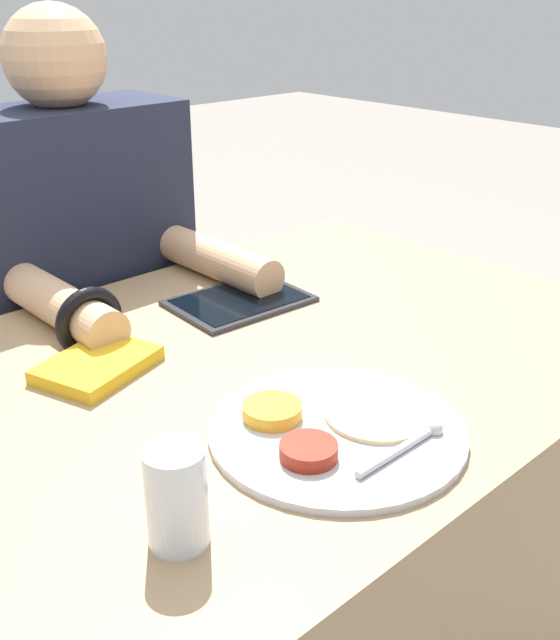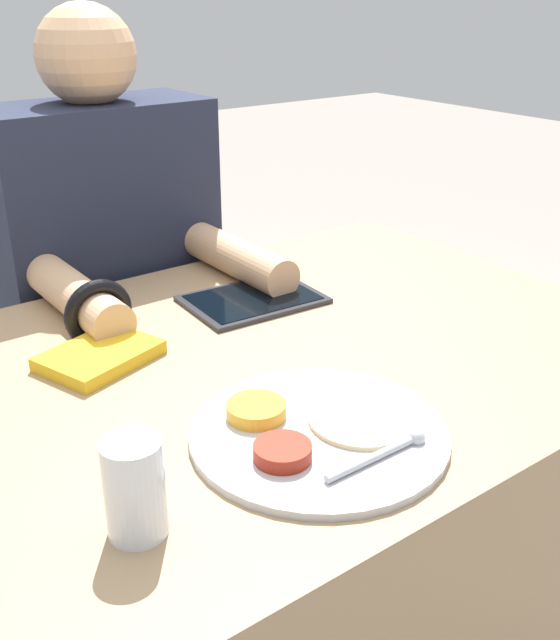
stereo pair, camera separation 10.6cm
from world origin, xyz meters
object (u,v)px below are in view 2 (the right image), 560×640
red_notebook (100,357)px  person_diner (116,336)px  thali_tray (316,432)px  drinking_glass (135,488)px  tablet_device (253,299)px

red_notebook → person_diner: bearing=63.6°
thali_tray → drinking_glass: size_ratio=2.96×
red_notebook → person_diner: size_ratio=0.15×
thali_tray → tablet_device: 0.43m
thali_tray → tablet_device: thali_tray is taller
person_diner → drinking_glass: size_ratio=11.32×
person_diner → red_notebook: bearing=-116.4°
tablet_device → drinking_glass: 0.59m
thali_tray → red_notebook: (-0.12, 0.34, 0.00)m
thali_tray → red_notebook: thali_tray is taller
tablet_device → person_diner: size_ratio=0.19×
red_notebook → person_diner: person_diner is taller
thali_tray → person_diner: 0.75m
red_notebook → drinking_glass: (-0.12, -0.36, 0.04)m
tablet_device → drinking_glass: drinking_glass is taller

